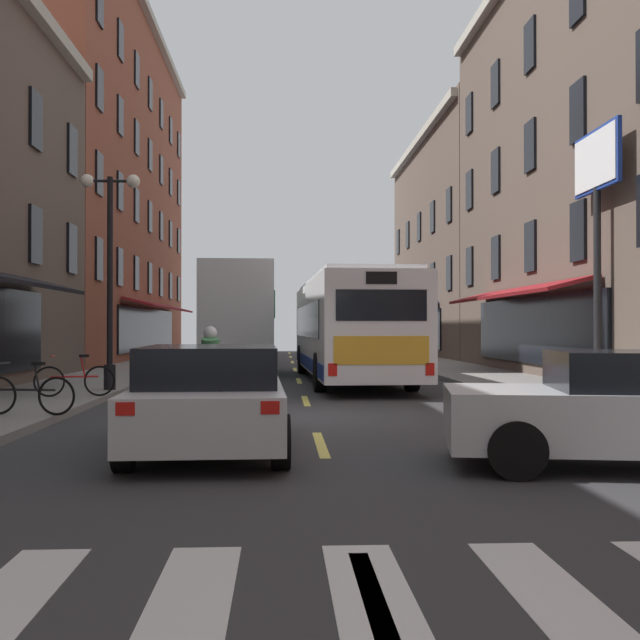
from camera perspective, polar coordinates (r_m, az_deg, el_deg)
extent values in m
cube|color=#333335|center=(14.57, -0.67, -7.19)|extent=(34.80, 80.00, 0.10)
cube|color=#DBCC4C|center=(4.79, 4.28, -20.48)|extent=(0.14, 2.40, 0.01)
cube|color=#DBCC4C|center=(11.10, 0.04, -9.00)|extent=(0.14, 2.40, 0.01)
cube|color=#DBCC4C|center=(17.55, -1.05, -5.88)|extent=(0.14, 2.40, 0.01)
cube|color=#DBCC4C|center=(24.03, -1.54, -4.44)|extent=(0.14, 2.40, 0.01)
cube|color=#DBCC4C|center=(30.51, -1.83, -3.61)|extent=(0.14, 2.40, 0.01)
cube|color=#DBCC4C|center=(37.01, -2.01, -3.07)|extent=(0.14, 2.40, 0.01)
cube|color=#DBCC4C|center=(43.50, -2.14, -2.69)|extent=(0.14, 2.40, 0.01)
cube|color=#DBCC4C|center=(50.00, -2.24, -2.41)|extent=(0.14, 2.40, 0.01)
cube|color=silver|center=(4.79, -9.81, -20.49)|extent=(0.50, 2.80, 0.01)
cube|color=silver|center=(4.79, 4.28, -20.48)|extent=(0.50, 2.80, 0.01)
cube|color=silver|center=(5.04, 17.57, -19.44)|extent=(0.50, 2.80, 0.01)
cube|color=gray|center=(15.92, 21.20, -6.15)|extent=(3.00, 80.00, 0.14)
cube|color=black|center=(23.25, -19.98, 5.82)|extent=(0.10, 1.00, 1.60)
cube|color=black|center=(26.89, -17.58, 4.95)|extent=(0.10, 1.00, 1.60)
cube|color=black|center=(23.82, -19.95, 13.49)|extent=(0.10, 1.00, 1.60)
cube|color=black|center=(27.39, -17.56, 11.63)|extent=(0.10, 1.00, 1.60)
cube|color=brown|center=(43.16, -17.62, 9.26)|extent=(8.00, 26.57, 17.93)
cube|color=#B2AD9E|center=(44.62, -12.14, 20.40)|extent=(0.44, 26.07, 0.40)
cube|color=black|center=(41.69, -12.27, -0.65)|extent=(0.10, 16.00, 2.10)
cube|color=maroon|center=(41.60, -11.30, 1.00)|extent=(1.38, 14.93, 0.44)
cube|color=black|center=(30.58, -15.76, 4.29)|extent=(0.10, 1.00, 1.60)
cube|color=black|center=(34.29, -14.34, 3.76)|extent=(0.10, 1.00, 1.60)
cube|color=black|center=(38.02, -13.20, 3.34)|extent=(0.10, 1.00, 1.60)
cube|color=black|center=(41.77, -12.26, 2.99)|extent=(0.10, 1.00, 1.60)
cube|color=black|center=(45.53, -11.48, 2.70)|extent=(0.10, 1.00, 1.60)
cube|color=black|center=(49.29, -10.82, 2.45)|extent=(0.10, 1.00, 1.60)
cube|color=black|center=(53.06, -10.25, 2.24)|extent=(0.10, 1.00, 1.60)
cube|color=black|center=(31.01, -15.75, 10.19)|extent=(0.10, 1.00, 1.60)
cube|color=black|center=(34.68, -14.33, 9.04)|extent=(0.10, 1.00, 1.60)
cube|color=black|center=(38.37, -13.19, 8.11)|extent=(0.10, 1.00, 1.60)
cube|color=black|center=(42.09, -12.25, 7.34)|extent=(0.10, 1.00, 1.60)
cube|color=black|center=(45.82, -11.47, 6.69)|extent=(0.10, 1.00, 1.60)
cube|color=black|center=(49.56, -10.81, 6.15)|extent=(0.10, 1.00, 1.60)
cube|color=black|center=(53.31, -10.24, 5.67)|extent=(0.10, 1.00, 1.60)
cube|color=black|center=(31.76, -15.73, 15.87)|extent=(0.10, 1.00, 1.60)
cube|color=black|center=(35.35, -14.32, 14.16)|extent=(0.10, 1.00, 1.60)
cube|color=black|center=(38.98, -13.18, 12.77)|extent=(0.10, 1.00, 1.60)
cube|color=black|center=(42.64, -12.24, 11.60)|extent=(0.10, 1.00, 1.60)
cube|color=black|center=(46.33, -11.46, 10.62)|extent=(0.10, 1.00, 1.60)
cube|color=black|center=(50.03, -10.80, 9.79)|extent=(0.10, 1.00, 1.60)
cube|color=black|center=(53.75, -10.24, 9.07)|extent=(0.10, 1.00, 1.60)
cube|color=black|center=(32.81, -15.72, 21.24)|extent=(0.10, 1.00, 1.60)
cube|color=black|center=(36.29, -14.30, 19.05)|extent=(0.10, 1.00, 1.60)
cube|color=black|center=(39.84, -13.17, 17.25)|extent=(0.10, 1.00, 1.60)
cube|color=black|center=(43.43, -12.24, 15.73)|extent=(0.10, 1.00, 1.60)
cube|color=black|center=(47.05, -11.46, 14.45)|extent=(0.10, 1.00, 1.60)
cube|color=black|center=(50.70, -10.80, 13.35)|extent=(0.10, 1.00, 1.60)
cube|color=black|center=(54.38, -10.23, 12.39)|extent=(0.10, 1.00, 1.60)
cube|color=black|center=(25.72, 15.06, -0.72)|extent=(0.10, 12.00, 2.10)
cube|color=maroon|center=(25.53, 13.53, 1.97)|extent=(1.38, 11.20, 0.44)
cube|color=black|center=(22.09, 18.26, 6.15)|extent=(0.10, 1.00, 1.60)
cube|color=black|center=(25.84, 15.04, 5.17)|extent=(0.10, 1.00, 1.60)
cube|color=black|center=(29.66, 12.66, 4.43)|extent=(0.10, 1.00, 1.60)
cube|color=black|center=(33.52, 10.82, 3.85)|extent=(0.10, 1.00, 1.60)
cube|color=black|center=(22.69, 18.23, 14.20)|extent=(0.10, 1.00, 1.60)
cube|color=black|center=(26.35, 15.03, 12.11)|extent=(0.10, 1.00, 1.60)
cube|color=black|center=(30.10, 12.64, 10.51)|extent=(0.10, 1.00, 1.60)
cube|color=black|center=(33.91, 10.81, 9.25)|extent=(0.10, 1.00, 1.60)
cube|color=black|center=(27.23, 15.01, 18.69)|extent=(0.10, 1.00, 1.60)
cube|color=black|center=(30.88, 12.63, 16.35)|extent=(0.10, 1.00, 1.60)
cube|color=black|center=(34.60, 10.80, 14.48)|extent=(0.10, 1.00, 1.60)
cube|color=brown|center=(46.28, 12.16, 5.25)|extent=(8.00, 19.90, 12.59)
cube|color=#B2AD9E|center=(46.38, 7.13, 12.68)|extent=(0.44, 19.40, 0.40)
cube|color=black|center=(45.17, 7.22, -0.65)|extent=(0.10, 12.00, 2.10)
cube|color=navy|center=(45.06, 6.33, 0.88)|extent=(1.38, 11.20, 0.44)
cube|color=black|center=(37.40, 9.37, 3.39)|extent=(0.10, 1.00, 1.60)
cube|color=black|center=(41.31, 8.19, 3.02)|extent=(0.10, 1.00, 1.60)
cube|color=black|center=(45.24, 7.21, 2.71)|extent=(0.10, 1.00, 1.60)
cube|color=black|center=(49.18, 6.40, 2.45)|extent=(0.10, 1.00, 1.60)
cube|color=black|center=(53.12, 5.70, 2.23)|extent=(0.10, 1.00, 1.60)
cube|color=black|center=(37.76, 9.36, 8.24)|extent=(0.10, 1.00, 1.60)
cube|color=black|center=(41.63, 8.18, 7.42)|extent=(0.10, 1.00, 1.60)
cube|color=black|center=(45.53, 7.21, 6.73)|extent=(0.10, 1.00, 1.60)
cube|color=black|center=(49.45, 6.39, 6.15)|extent=(0.10, 1.00, 1.60)
cube|color=black|center=(53.37, 5.70, 5.66)|extent=(0.10, 1.00, 1.60)
cylinder|color=black|center=(20.00, 19.50, 2.17)|extent=(0.18, 0.18, 4.87)
cylinder|color=black|center=(20.03, 19.52, -4.45)|extent=(0.40, 0.40, 0.24)
cube|color=navy|center=(20.38, 19.47, 10.90)|extent=(0.10, 2.58, 1.48)
cube|color=silver|center=(20.36, 19.31, 10.91)|extent=(0.04, 2.42, 1.32)
cube|color=silver|center=(20.40, 19.63, 10.89)|extent=(0.04, 2.42, 1.32)
cube|color=silver|center=(23.67, 2.13, -0.49)|extent=(2.91, 12.47, 2.61)
cube|color=silver|center=(23.71, 2.13, 2.81)|extent=(2.67, 11.26, 0.16)
cube|color=black|center=(23.97, 2.04, -0.06)|extent=(2.88, 10.07, 0.96)
cube|color=#193899|center=(23.69, 2.13, -3.05)|extent=(2.93, 12.07, 0.36)
cube|color=black|center=(29.79, 0.75, -0.16)|extent=(2.25, 0.19, 1.10)
cube|color=black|center=(17.57, 4.46, 1.08)|extent=(2.05, 0.18, 0.70)
cube|color=gold|center=(17.56, 4.47, -2.21)|extent=(2.15, 0.16, 0.64)
cube|color=black|center=(17.59, 4.47, 3.06)|extent=(0.70, 0.12, 0.28)
cube|color=red|center=(17.43, 0.91, -3.62)|extent=(0.20, 0.09, 0.28)
cube|color=red|center=(17.78, 7.97, -3.56)|extent=(0.20, 0.09, 0.28)
cylinder|color=black|center=(27.78, -1.29, -2.89)|extent=(0.33, 1.01, 1.00)
cylinder|color=black|center=(28.01, 3.52, -2.87)|extent=(0.33, 1.01, 1.00)
cylinder|color=black|center=(19.90, 0.00, -3.82)|extent=(0.33, 1.01, 1.00)
cylinder|color=black|center=(20.23, 6.67, -3.76)|extent=(0.33, 1.01, 1.00)
cube|color=black|center=(31.02, -5.75, -0.70)|extent=(2.35, 2.27, 2.40)
cube|color=black|center=(32.10, -5.69, 0.82)|extent=(2.00, 0.15, 0.80)
cube|color=silver|center=(27.21, -5.96, 0.74)|extent=(2.52, 5.48, 3.09)
cube|color=#196633|center=(27.20, -3.39, 1.07)|extent=(0.13, 3.25, 0.90)
cube|color=black|center=(28.33, -5.90, -2.74)|extent=(2.06, 7.29, 0.24)
cylinder|color=black|center=(30.89, -7.80, -2.74)|extent=(0.30, 0.91, 0.90)
cylinder|color=black|center=(30.83, -3.71, -2.75)|extent=(0.30, 0.91, 0.90)
cylinder|color=black|center=(26.47, -8.41, -3.11)|extent=(0.30, 0.91, 0.90)
cylinder|color=black|center=(26.40, -3.63, -3.12)|extent=(0.30, 0.91, 0.90)
cube|color=silver|center=(37.92, -5.24, -2.10)|extent=(1.92, 4.57, 0.74)
cube|color=black|center=(37.73, -5.25, -1.21)|extent=(1.70, 2.49, 0.50)
cube|color=red|center=(35.69, -6.43, -1.76)|extent=(0.20, 0.07, 0.14)
cube|color=red|center=(35.67, -4.14, -1.76)|extent=(0.20, 0.07, 0.14)
cylinder|color=black|center=(39.51, -6.44, -2.45)|extent=(0.24, 0.65, 0.64)
cylinder|color=black|center=(39.49, -3.99, -2.45)|extent=(0.24, 0.65, 0.64)
cylinder|color=black|center=(36.39, -6.60, -2.61)|extent=(0.24, 0.65, 0.64)
cylinder|color=black|center=(36.37, -3.94, -2.62)|extent=(0.24, 0.65, 0.64)
cube|color=silver|center=(10.76, -7.90, -6.27)|extent=(2.01, 4.75, 0.64)
cube|color=black|center=(10.53, -7.96, -3.34)|extent=(1.79, 2.58, 0.53)
cube|color=red|center=(8.51, -13.95, -6.27)|extent=(0.20, 0.07, 0.14)
cube|color=red|center=(8.40, -3.64, -6.36)|extent=(0.20, 0.07, 0.14)
cylinder|color=black|center=(12.49, -11.55, -6.58)|extent=(0.24, 0.65, 0.64)
cylinder|color=black|center=(12.40, -3.33, -6.64)|extent=(0.24, 0.65, 0.64)
cylinder|color=black|center=(9.26, -14.06, -8.70)|extent=(0.24, 0.65, 0.64)
cylinder|color=black|center=(9.14, -2.89, -8.83)|extent=(0.24, 0.65, 0.64)
cylinder|color=black|center=(8.77, 14.13, -9.17)|extent=(0.67, 0.32, 0.64)
cylinder|color=black|center=(10.45, 12.84, -7.77)|extent=(0.67, 0.32, 0.64)
cylinder|color=black|center=(15.83, -8.01, -5.34)|extent=(0.16, 0.63, 0.62)
cylinder|color=black|center=(14.39, -7.96, -5.83)|extent=(0.18, 0.63, 0.62)
cylinder|color=#B2B2B7|center=(15.69, -8.00, -4.29)|extent=(0.10, 0.33, 0.68)
ellipsoid|color=navy|center=(15.26, -7.99, -3.64)|extent=(0.37, 0.59, 0.28)
cube|color=black|center=(14.86, -7.97, -4.00)|extent=(0.31, 0.58, 0.12)
cube|color=#B2B2B7|center=(15.10, -7.98, -5.23)|extent=(0.28, 0.42, 0.30)
cylinder|color=#B2B2B7|center=(15.57, -8.00, -2.81)|extent=(0.62, 0.10, 0.04)
cylinder|color=#33663F|center=(14.91, -7.97, -2.48)|extent=(0.38, 0.49, 0.66)
sphere|color=#B2B2B7|center=(15.01, -7.98, -0.94)|extent=(0.26, 0.26, 0.26)
cylinder|color=#33663F|center=(14.98, -8.67, -5.27)|extent=(0.17, 0.37, 0.56)
cylinder|color=#33663F|center=(14.99, -7.29, -5.27)|extent=(0.17, 0.37, 0.56)
torus|color=black|center=(14.12, -18.60, -5.25)|extent=(0.66, 0.16, 0.66)
cylinder|color=black|center=(14.34, -20.50, -4.77)|extent=(0.99, 0.21, 0.04)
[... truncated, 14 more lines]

